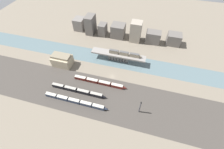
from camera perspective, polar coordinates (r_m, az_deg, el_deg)
ground_plane at (r=141.43m, az=0.06°, el=-0.76°), size 400.00×400.00×0.00m
railbed_yard at (r=127.90m, az=-2.82°, el=-8.71°), size 280.00×42.00×0.01m
river_water at (r=156.63m, az=2.28°, el=5.41°), size 320.00×21.30×0.01m
bridge at (r=152.43m, az=2.35°, el=7.09°), size 54.92×8.38×8.81m
train_on_bridge at (r=148.45m, az=5.00°, el=7.91°), size 33.17×2.77×4.02m
train_yard_near at (r=127.23m, az=-13.74°, el=-9.85°), size 54.66×2.81×3.77m
train_yard_mid at (r=132.37m, az=-12.77°, el=-6.02°), size 50.16×2.64×4.08m
train_yard_far at (r=135.42m, az=-4.62°, el=-2.95°), size 49.41×3.01×3.43m
warehouse_building at (r=156.29m, az=-18.42°, el=5.22°), size 18.49×12.66×12.20m
signal_tower at (r=117.06m, az=10.58°, el=-12.15°), size 1.00×0.99×14.28m
city_block_far_left at (r=203.57m, az=-12.22°, el=18.34°), size 12.36×14.16×14.55m
city_block_left at (r=191.95m, az=-8.19°, el=18.29°), size 9.81×15.21×22.36m
city_block_center at (r=188.97m, az=-3.58°, el=16.73°), size 8.64×11.69×14.35m
city_block_right at (r=185.57m, az=2.36°, el=16.35°), size 15.50×14.71×15.62m
city_block_far_right at (r=178.41m, az=9.01°, el=15.83°), size 12.12×11.71×23.65m
city_block_tall at (r=182.20m, az=15.33°, el=13.55°), size 16.09×11.35×13.82m
city_block_low at (r=187.39m, az=22.44°, el=12.37°), size 14.96×12.68×12.99m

